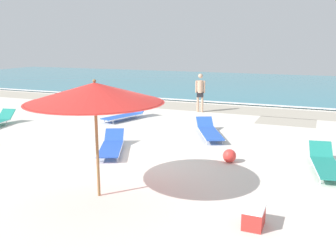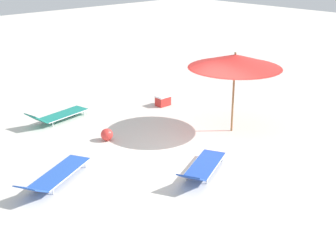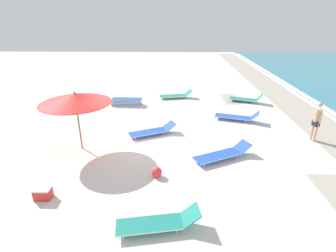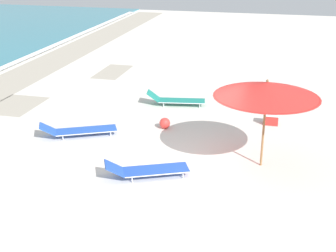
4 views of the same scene
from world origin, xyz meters
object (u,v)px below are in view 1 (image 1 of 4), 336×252
at_px(sun_lounger_mid_beach_pair_a, 126,115).
at_px(beachgoer_wading_adult, 200,90).
at_px(sun_lounger_beside_umbrella, 209,131).
at_px(beach_umbrella, 95,93).
at_px(beach_ball, 229,156).
at_px(sun_lounger_near_water_left, 326,164).
at_px(sun_lounger_under_umbrella, 111,146).
at_px(sun_lounger_mid_beach_solo, 80,105).
at_px(cooler_box, 254,217).

distance_m(sun_lounger_mid_beach_pair_a, beachgoer_wading_adult, 3.75).
xyz_separation_m(sun_lounger_beside_umbrella, beachgoer_wading_adult, (-1.70, 4.27, 0.80)).
height_order(beach_umbrella, beach_ball, beach_umbrella).
xyz_separation_m(sun_lounger_beside_umbrella, sun_lounger_mid_beach_pair_a, (-4.02, 1.43, 0.01)).
bearing_deg(sun_lounger_near_water_left, beach_ball, 174.99).
bearing_deg(sun_lounger_under_umbrella, sun_lounger_mid_beach_solo, 107.54).
xyz_separation_m(beach_umbrella, beachgoer_wading_adult, (-0.99, 9.99, -1.17)).
bearing_deg(sun_lounger_mid_beach_pair_a, beach_umbrella, -48.08).
bearing_deg(cooler_box, sun_lounger_under_umbrella, -122.38).
xyz_separation_m(sun_lounger_under_umbrella, sun_lounger_near_water_left, (5.79, 0.60, 0.00)).
xyz_separation_m(sun_lounger_near_water_left, beach_ball, (-2.39, -0.19, -0.03)).
relative_size(beach_umbrella, sun_lounger_near_water_left, 1.24).
relative_size(beach_ball, cooler_box, 0.72).
bearing_deg(beach_ball, beachgoer_wading_adult, 113.93).
xyz_separation_m(beach_umbrella, beach_ball, (2.01, 3.25, -1.99)).
relative_size(sun_lounger_near_water_left, beach_ball, 6.21).
bearing_deg(sun_lounger_under_umbrella, sun_lounger_beside_umbrella, 29.01).
distance_m(sun_lounger_under_umbrella, beachgoer_wading_adult, 7.20).
distance_m(sun_lounger_near_water_left, sun_lounger_mid_beach_pair_a, 8.55).
relative_size(sun_lounger_mid_beach_solo, beachgoer_wading_adult, 1.18).
bearing_deg(beachgoer_wading_adult, beach_umbrella, 80.95).
height_order(beach_umbrella, sun_lounger_beside_umbrella, beach_umbrella).
distance_m(beach_umbrella, beach_ball, 4.31).
height_order(sun_lounger_under_umbrella, beach_ball, sun_lounger_under_umbrella).
relative_size(sun_lounger_mid_beach_pair_a, beach_ball, 6.37).
relative_size(sun_lounger_beside_umbrella, beachgoer_wading_adult, 1.36).
xyz_separation_m(sun_lounger_mid_beach_solo, sun_lounger_mid_beach_pair_a, (3.18, -1.29, -0.01)).
distance_m(sun_lounger_mid_beach_solo, sun_lounger_mid_beach_pair_a, 3.43).
bearing_deg(sun_lounger_mid_beach_pair_a, sun_lounger_mid_beach_solo, 174.94).
distance_m(beach_ball, cooler_box, 3.59).
relative_size(sun_lounger_under_umbrella, beach_ball, 6.21).
relative_size(beach_umbrella, cooler_box, 5.55).
relative_size(sun_lounger_under_umbrella, sun_lounger_near_water_left, 1.00).
relative_size(beachgoer_wading_adult, beach_ball, 4.90).
bearing_deg(beach_ball, sun_lounger_mid_beach_solo, 148.54).
distance_m(sun_lounger_beside_umbrella, sun_lounger_mid_beach_solo, 7.69).
xyz_separation_m(sun_lounger_mid_beach_solo, beachgoer_wading_adult, (5.50, 1.55, 0.78)).
bearing_deg(sun_lounger_under_umbrella, sun_lounger_near_water_left, -18.84).
height_order(sun_lounger_mid_beach_solo, cooler_box, sun_lounger_mid_beach_solo).
xyz_separation_m(beach_umbrella, sun_lounger_mid_beach_pair_a, (-3.31, 7.15, -1.96)).
xyz_separation_m(sun_lounger_beside_umbrella, sun_lounger_mid_beach_solo, (-7.20, 2.72, 0.02)).
relative_size(sun_lounger_mid_beach_pair_a, cooler_box, 4.58).
bearing_deg(beach_ball, sun_lounger_beside_umbrella, 117.58).
height_order(beachgoer_wading_adult, beach_ball, beachgoer_wading_adult).
bearing_deg(sun_lounger_under_umbrella, sun_lounger_mid_beach_pair_a, 89.18).
height_order(beach_umbrella, sun_lounger_mid_beach_solo, beach_umbrella).
xyz_separation_m(beach_umbrella, cooler_box, (3.24, -0.13, -1.99)).
distance_m(sun_lounger_beside_umbrella, sun_lounger_mid_beach_pair_a, 4.27).
xyz_separation_m(sun_lounger_mid_beach_pair_a, cooler_box, (6.55, -7.27, -0.03)).
bearing_deg(sun_lounger_near_water_left, sun_lounger_mid_beach_pair_a, 144.69).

